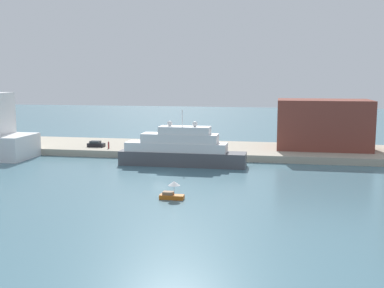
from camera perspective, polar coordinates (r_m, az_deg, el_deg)
name	(u,v)px	position (r m, az deg, el deg)	size (l,w,h in m)	color
ground	(160,175)	(85.63, -3.94, -3.81)	(400.00, 400.00, 0.00)	slate
quay_dock	(188,149)	(110.96, -0.48, -0.64)	(110.00, 21.09, 1.51)	#ADA38E
large_yacht	(181,150)	(94.19, -1.40, -0.74)	(25.69, 4.84, 11.29)	#4C4C51
small_motorboat	(172,192)	(68.67, -2.45, -5.88)	(3.58, 1.76, 2.70)	#C66019
harbor_building	(323,124)	(110.83, 15.76, 2.35)	(20.67, 12.48, 11.20)	brown
parked_car	(96,144)	(112.05, -11.67, -0.03)	(3.91, 1.89, 1.38)	black
person_figure	(109,145)	(108.71, -10.17, -0.13)	(0.36, 0.36, 1.70)	maroon
mooring_bollard	(214,151)	(100.36, 2.72, -0.92)	(0.42, 0.42, 0.81)	black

